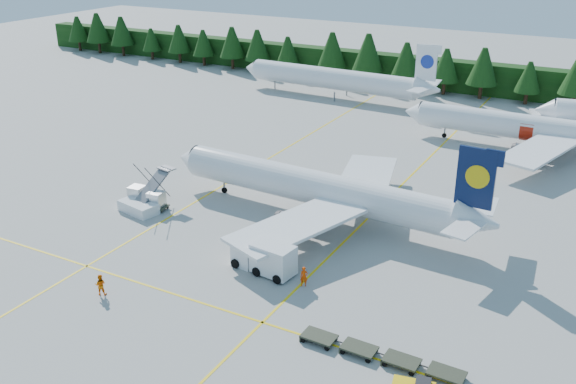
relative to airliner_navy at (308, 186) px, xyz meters
The scene contains 15 objects.
ground 15.61m from the airliner_navy, 87.76° to the right, with size 320.00×320.00×0.00m, color #9D9D98.
taxi_stripe_a 14.64m from the airliner_navy, 160.38° to the left, with size 0.25×120.00×0.01m, color yellow.
taxi_stripe_b 8.83m from the airliner_navy, 35.93° to the left, with size 0.25×120.00×0.01m, color yellow.
taxi_stripe_cross 21.50m from the airliner_navy, 88.40° to the right, with size 80.00×0.25×0.01m, color yellow.
treeline_hedge 66.78m from the airliner_navy, 89.49° to the left, with size 220.00×4.00×6.00m, color black.
airliner_navy is the anchor object (origin of this frame).
airliner_red 39.82m from the airliner_navy, 64.14° to the left, with size 37.96×31.27×11.05m.
airliner_far_left 54.70m from the airliner_navy, 113.21° to the left, with size 40.08×5.65×11.65m.
airstairs 19.51m from the airliner_navy, 153.75° to the right, with size 5.14×6.98×4.28m.
service_truck 13.99m from the airliner_navy, 80.62° to the right, with size 6.66×3.10×3.10m.
dolly_train 27.32m from the airliner_navy, 51.09° to the right, with size 12.99×2.17×0.16m.
uld_pair 19.11m from the airliner_navy, 157.61° to the right, with size 5.69×2.35×1.86m.
crew_a 16.09m from the airliner_navy, 64.08° to the right, with size 0.71×0.47×1.95m, color #EE4105.
crew_b 25.93m from the airliner_navy, 109.09° to the right, with size 0.98×0.76×2.02m, color orange.
crew_c 11.28m from the airliner_navy, 76.55° to the right, with size 0.78×0.53×1.89m, color #D86304.
Camera 1 is at (29.66, -44.82, 31.01)m, focal length 40.00 mm.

